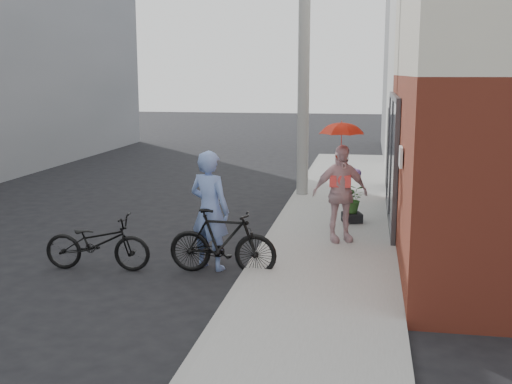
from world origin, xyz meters
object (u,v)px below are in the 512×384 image
(utility_pole, at_px, (304,53))
(officer, at_px, (210,210))
(bike_left, at_px, (98,243))
(bike_right, at_px, (223,242))
(kimono_woman, at_px, (340,193))
(planter, at_px, (352,218))

(utility_pole, bearing_deg, officer, -97.81)
(bike_left, distance_m, bike_right, 1.98)
(utility_pole, bearing_deg, bike_left, -111.76)
(bike_left, relative_size, kimono_woman, 0.98)
(bike_left, bearing_deg, kimono_woman, -65.66)
(bike_left, relative_size, bike_right, 0.99)
(utility_pole, height_order, bike_left, utility_pole)
(bike_right, relative_size, planter, 4.70)
(officer, xyz_separation_m, bike_left, (-1.72, -0.37, -0.50))
(bike_right, bearing_deg, bike_left, 96.10)
(utility_pole, xyz_separation_m, officer, (-0.82, -5.99, -2.56))
(bike_right, xyz_separation_m, planter, (1.87, 3.33, -0.29))
(officer, distance_m, kimono_woman, 2.53)
(planter, bearing_deg, bike_right, -119.28)
(planter, bearing_deg, bike_left, -137.85)
(bike_right, distance_m, planter, 3.83)
(officer, xyz_separation_m, bike_right, (0.25, -0.23, -0.43))
(bike_left, xyz_separation_m, bike_right, (1.97, 0.14, 0.07))
(bike_left, bearing_deg, utility_pole, -25.97)
(utility_pole, xyz_separation_m, kimono_woman, (1.12, -4.37, -2.53))
(planter, bearing_deg, utility_pole, 114.25)
(officer, xyz_separation_m, planter, (2.12, 3.10, -0.73))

